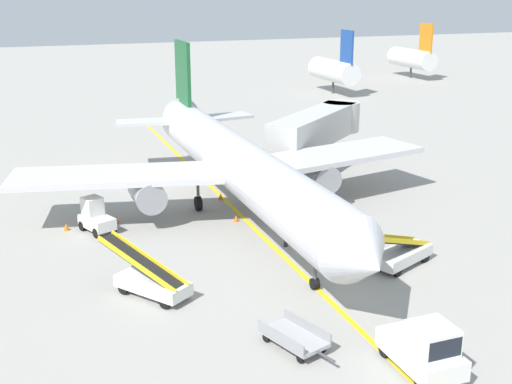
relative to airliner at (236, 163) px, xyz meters
The scene contains 16 objects.
ground_plane 13.57m from the airliner, 86.91° to the right, with size 300.00×300.00×0.00m, color #9E9B93.
taxi_line_yellow 8.80m from the airliner, 90.06° to the right, with size 0.30×80.00×0.01m, color yellow.
airliner is the anchor object (origin of this frame).
jet_bridge 12.82m from the airliner, 38.66° to the left, with size 11.34×10.18×4.85m.
pushback_tug 20.28m from the airliner, 88.52° to the right, with size 1.91×3.61×2.20m.
baggage_tug_near_wing 9.42m from the airliner, behind, with size 2.11×2.71×2.10m.
belt_loader_forward_hold 12.64m from the airliner, 64.80° to the right, with size 5.08×3.15×2.59m.
belt_loader_aft_hold 12.87m from the airliner, 128.52° to the right, with size 3.87×4.83×2.59m.
baggage_cart_loaded 17.29m from the airliner, 101.50° to the right, with size 2.36×3.82×0.94m.
ground_crew_marshaller 6.97m from the airliner, 83.91° to the right, with size 0.36×0.24×1.70m.
safety_cone_nose_left 3.57m from the airliner, 110.93° to the right, with size 0.36×0.36×0.44m, color orange.
safety_cone_nose_right 4.50m from the airliner, 91.45° to the left, with size 0.36×0.36×0.44m, color orange.
safety_cone_wingtip_left 8.41m from the airliner, behind, with size 0.36×0.36×0.44m, color orange.
safety_cone_wingtip_right 11.26m from the airliner, behind, with size 0.36×0.36×0.44m, color orange.
distant_aircraft_mid_right 52.15m from the airliner, 55.59° to the left, with size 3.00×10.10×8.80m.
distant_aircraft_far_right 72.24m from the airliner, 47.36° to the left, with size 3.00×10.10×8.80m.
Camera 1 is at (-14.18, -25.41, 14.24)m, focal length 46.13 mm.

